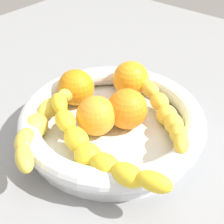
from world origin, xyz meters
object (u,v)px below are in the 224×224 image
object	(u,v)px
fruit_bowl	(112,122)
orange_rear	(76,87)
orange_mid_left	(127,109)
orange_mid_right	(131,79)
banana_draped_left	(164,111)
banana_draped_right	(40,124)
orange_front	(96,116)
banana_arching_top	(92,148)

from	to	relation	value
fruit_bowl	orange_rear	distance (cm)	9.59
orange_mid_left	orange_rear	bearing A→B (deg)	93.53
orange_rear	orange_mid_right	bearing A→B (deg)	-35.11
banana_draped_left	orange_rear	world-z (taller)	orange_rear
banana_draped_left	fruit_bowl	bearing A→B (deg)	134.13
banana_draped_right	orange_front	bearing A→B (deg)	-41.05
banana_draped_right	banana_arching_top	xyz separation A→B (cm)	(0.80, -10.14, 0.48)
banana_draped_right	orange_mid_left	world-z (taller)	orange_mid_left
orange_mid_left	orange_mid_right	xyz separation A→B (cm)	(7.59, 5.02, 0.00)
fruit_bowl	banana_arching_top	world-z (taller)	banana_arching_top
orange_mid_left	orange_front	bearing A→B (deg)	147.97
fruit_bowl	banana_arching_top	xyz separation A→B (cm)	(-8.25, -3.29, 2.16)
banana_draped_right	orange_mid_left	bearing A→B (deg)	-37.70
fruit_bowl	banana_arching_top	distance (cm)	9.14
banana_arching_top	orange_front	size ratio (longest dim) A/B	4.06
banana_draped_right	orange_mid_left	distance (cm)	13.81
orange_mid_right	orange_rear	distance (cm)	10.10
banana_draped_left	orange_mid_right	xyz separation A→B (cm)	(3.59, 9.48, 0.66)
banana_arching_top	orange_rear	xyz separation A→B (cm)	(9.45, 12.53, 0.13)
fruit_bowl	banana_draped_left	size ratio (longest dim) A/B	1.62
banana_draped_right	orange_front	world-z (taller)	orange_front
banana_draped_left	orange_mid_left	distance (cm)	6.03
banana_draped_left	banana_draped_right	size ratio (longest dim) A/B	0.93
banana_draped_left	banana_draped_right	xyz separation A→B (cm)	(-14.91, 12.89, -0.04)
fruit_bowl	banana_arching_top	size ratio (longest dim) A/B	1.17
fruit_bowl	orange_mid_left	distance (cm)	3.41
banana_draped_left	orange_mid_left	size ratio (longest dim) A/B	2.81
orange_mid_right	orange_rear	world-z (taller)	orange_mid_right
orange_mid_right	orange_front	bearing A→B (deg)	-169.15
banana_draped_right	orange_mid_right	xyz separation A→B (cm)	(18.51, -3.42, 0.70)
banana_arching_top	fruit_bowl	bearing A→B (deg)	21.75
orange_mid_left	banana_arching_top	bearing A→B (deg)	-170.43
orange_front	orange_mid_right	xyz separation A→B (cm)	(11.95, 2.29, 0.13)
orange_mid_right	orange_mid_left	bearing A→B (deg)	-146.53
banana_draped_left	orange_rear	bearing A→B (deg)	106.98
orange_mid_left	banana_draped_right	bearing A→B (deg)	142.30
banana_draped_right	orange_mid_right	distance (cm)	18.83
fruit_bowl	orange_mid_left	xyz separation A→B (cm)	(1.87, -1.59, 2.37)
fruit_bowl	banana_draped_left	bearing A→B (deg)	-45.87
banana_draped_right	fruit_bowl	bearing A→B (deg)	-37.11
banana_draped_left	orange_rear	distance (cm)	15.99
banana_draped_right	orange_rear	xyz separation A→B (cm)	(10.25, 2.39, 0.61)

